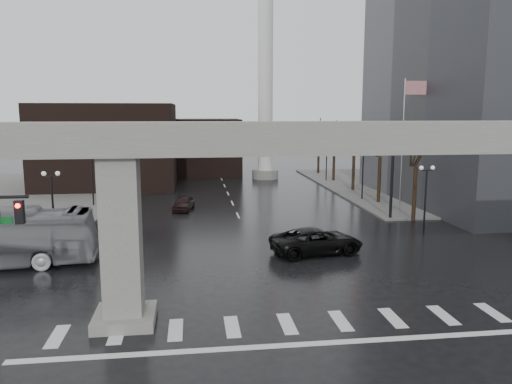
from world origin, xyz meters
The scene contains 21 objects.
ground centered at (0.00, 0.00, 0.00)m, with size 160.00×160.00×0.00m, color black.
sidewalk_ne centered at (26.00, 36.00, 0.07)m, with size 28.00×36.00×0.15m, color #605E5C.
elevated_guideway centered at (1.26, 0.00, 6.88)m, with size 48.00×2.60×8.70m.
building_far_left centered at (-14.00, 42.00, 5.00)m, with size 16.00×14.00×10.00m, color black.
building_far_mid centered at (-2.00, 52.00, 4.00)m, with size 10.00×10.00×8.00m, color black.
smokestack centered at (6.00, 46.00, 13.35)m, with size 3.60×3.60×30.00m.
signal_mast_arm centered at (8.99, 18.80, 5.83)m, with size 12.12×0.43×8.00m.
flagpole_assembly centered at (15.29, 22.00, 7.53)m, with size 2.06×0.12×12.00m.
lamp_right_0 centered at (13.50, 14.00, 3.47)m, with size 1.22×0.32×5.11m.
lamp_right_1 centered at (13.50, 28.00, 3.47)m, with size 1.22×0.32×5.11m.
lamp_right_2 centered at (13.50, 42.00, 3.47)m, with size 1.22×0.32×5.11m.
lamp_left_0 centered at (-13.50, 14.00, 3.47)m, with size 1.22×0.32×5.11m.
lamp_left_1 centered at (-13.50, 28.00, 3.47)m, with size 1.22×0.32×5.11m.
lamp_left_2 centered at (-13.50, 42.00, 3.47)m, with size 1.22×0.32×5.11m.
tree_right_0 centered at (14.53, 18.02, 2.79)m, with size 1.09×1.58×7.50m.
tree_right_1 centered at (14.53, 26.02, 2.85)m, with size 1.09×1.61×7.67m.
tree_right_2 centered at (14.53, 34.02, 2.91)m, with size 1.10×1.63×7.85m.
tree_right_3 centered at (14.53, 42.02, 2.98)m, with size 1.11×1.66×8.02m.
tree_right_4 centered at (14.53, 50.02, 3.04)m, with size 1.12×1.69×8.19m.
pickup_truck centered at (3.96, 9.42, 0.84)m, with size 2.78×6.02×1.67m, color black.
far_car centered at (-4.80, 25.06, 0.67)m, with size 1.57×3.91×1.33m, color black.
Camera 1 is at (-3.98, -21.14, 9.14)m, focal length 35.00 mm.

